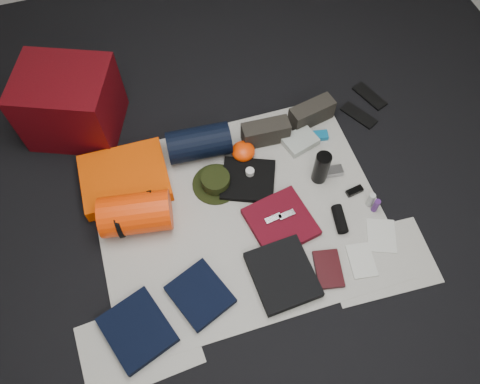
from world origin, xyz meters
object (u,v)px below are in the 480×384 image
object	(u,v)px
navy_duffel	(199,143)
compact_camera	(334,171)
paperback_book	(328,269)
water_bottle	(321,168)
sleeping_pad	(125,178)
red_cabinet	(70,103)
stuff_sack	(136,214)

from	to	relation	value
navy_duffel	compact_camera	world-z (taller)	navy_duffel
compact_camera	paperback_book	world-z (taller)	compact_camera
water_bottle	sleeping_pad	bearing A→B (deg)	164.18
red_cabinet	navy_duffel	distance (m)	0.81
compact_camera	red_cabinet	bearing A→B (deg)	156.16
sleeping_pad	navy_duffel	bearing A→B (deg)	9.17
compact_camera	sleeping_pad	bearing A→B (deg)	171.76
sleeping_pad	stuff_sack	size ratio (longest dim) A/B	1.30
navy_duffel	compact_camera	bearing A→B (deg)	-23.61
sleeping_pad	navy_duffel	distance (m)	0.49
red_cabinet	navy_duffel	world-z (taller)	red_cabinet
navy_duffel	water_bottle	distance (m)	0.74
red_cabinet	compact_camera	xyz separation A→B (m)	(1.41, -0.81, -0.20)
red_cabinet	navy_duffel	xyz separation A→B (m)	(0.68, -0.43, -0.12)
sleeping_pad	paperback_book	distance (m)	1.28
red_cabinet	stuff_sack	xyz separation A→B (m)	(0.23, -0.79, -0.10)
stuff_sack	navy_duffel	xyz separation A→B (m)	(0.45, 0.37, -0.01)
red_cabinet	sleeping_pad	world-z (taller)	red_cabinet
paperback_book	compact_camera	bearing A→B (deg)	75.67
navy_duffel	paperback_book	distance (m)	1.06
sleeping_pad	stuff_sack	bearing A→B (deg)	-85.60
compact_camera	water_bottle	bearing A→B (deg)	-170.67
red_cabinet	sleeping_pad	distance (m)	0.57
water_bottle	paperback_book	size ratio (longest dim) A/B	1.07
red_cabinet	stuff_sack	world-z (taller)	red_cabinet
red_cabinet	water_bottle	size ratio (longest dim) A/B	2.34
sleeping_pad	stuff_sack	world-z (taller)	stuff_sack
stuff_sack	sleeping_pad	bearing A→B (deg)	94.40
sleeping_pad	paperback_book	bearing A→B (deg)	-42.82
red_cabinet	compact_camera	size ratio (longest dim) A/B	5.21
red_cabinet	navy_duffel	size ratio (longest dim) A/B	1.41
stuff_sack	navy_duffel	distance (m)	0.58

